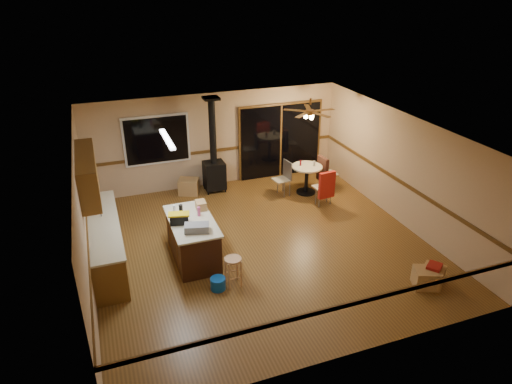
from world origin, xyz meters
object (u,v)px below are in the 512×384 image
kitchen_island (193,239)px  chair_right (323,169)px  toolbox_black (179,219)px  chair_near (326,185)px  blue_bucket (218,284)px  box_corner_a (432,276)px  box_under_window (189,186)px  toolbox_grey (197,228)px  dining_table (307,175)px  chair_left (285,174)px  wood_stove (214,166)px  box_corner_b (426,278)px  bar_stool (233,272)px

kitchen_island → chair_right: bearing=27.0°
toolbox_black → chair_near: size_ratio=0.51×
chair_near → chair_right: same height
blue_bucket → box_corner_a: 4.10m
box_under_window → blue_bucket: bearing=-95.3°
toolbox_grey → chair_near: toolbox_grey is taller
toolbox_grey → dining_table: (3.59, 2.53, -0.45)m
chair_left → wood_stove: bearing=152.8°
chair_left → chair_right: 1.12m
chair_left → chair_near: 1.23m
wood_stove → chair_near: size_ratio=3.60×
box_corner_b → box_under_window: bearing=120.9°
wood_stove → toolbox_black: 3.49m
bar_stool → chair_right: bearing=42.1°
toolbox_grey → box_corner_a: toolbox_grey is taller
kitchen_island → box_corner_b: bearing=-32.2°
bar_stool → dining_table: bearing=46.2°
kitchen_island → chair_near: bearing=17.6°
bar_stool → chair_left: 4.18m
toolbox_grey → blue_bucket: toolbox_grey is taller
blue_bucket → chair_near: size_ratio=0.41×
blue_bucket → chair_left: size_ratio=0.56×
box_corner_a → kitchen_island: bearing=149.1°
chair_right → box_under_window: bearing=164.1°
kitchen_island → toolbox_black: bearing=-167.1°
kitchen_island → toolbox_black: 0.60m
wood_stove → bar_stool: bearing=-100.7°
kitchen_island → box_corner_b: (3.93, -2.47, -0.27)m
bar_stool → box_under_window: 4.26m
kitchen_island → wood_stove: 3.33m
chair_right → kitchen_island: bearing=-153.0°
bar_stool → box_corner_b: bar_stool is taller
toolbox_black → chair_right: 4.89m
toolbox_grey → box_corner_a: size_ratio=1.02×
chair_left → box_corner_b: size_ratio=1.11×
toolbox_black → box_under_window: 3.36m
wood_stove → blue_bucket: size_ratio=8.73×
box_under_window → box_corner_b: (3.34, -5.57, -0.02)m
chair_near → box_corner_a: size_ratio=1.52×
blue_bucket → chair_right: bearing=40.0°
toolbox_grey → bar_stool: 1.09m
kitchen_island → box_corner_a: 4.78m
blue_bucket → box_under_window: 4.31m
toolbox_grey → bar_stool: bearing=-54.3°
chair_right → wood_stove: bearing=161.3°
kitchen_island → box_corner_a: size_ratio=3.65×
blue_bucket → dining_table: (3.41, 3.25, 0.41)m
toolbox_black → blue_bucket: (0.44, -1.14, -0.88)m
toolbox_black → chair_near: bearing=17.3°
wood_stove → toolbox_black: bearing=-116.6°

